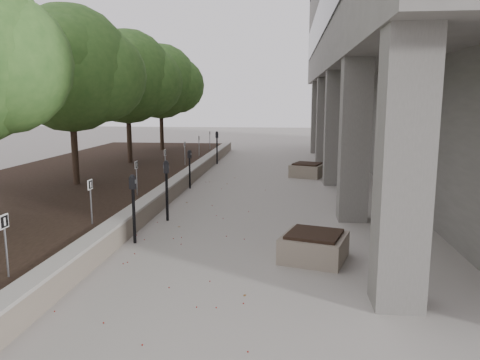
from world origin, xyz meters
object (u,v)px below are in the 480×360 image
at_px(crabapple_tree_3, 71,96).
at_px(planter_back, 307,170).
at_px(parking_meter_2, 134,209).
at_px(crabapple_tree_5, 161,97).
at_px(crabapple_tree_4, 128,97).
at_px(parking_meter_3, 167,191).
at_px(parking_meter_4, 190,169).
at_px(parking_meter_5, 217,148).
at_px(planter_front, 314,246).

relative_size(crabapple_tree_3, planter_back, 4.66).
bearing_deg(parking_meter_2, crabapple_tree_5, 108.04).
bearing_deg(crabapple_tree_4, crabapple_tree_5, 90.00).
bearing_deg(crabapple_tree_5, crabapple_tree_4, -90.00).
bearing_deg(parking_meter_2, planter_back, 71.22).
bearing_deg(parking_meter_3, parking_meter_4, 74.95).
height_order(crabapple_tree_3, parking_meter_4, crabapple_tree_3).
xyz_separation_m(crabapple_tree_3, crabapple_tree_4, (0.00, 5.00, 0.00)).
bearing_deg(crabapple_tree_5, parking_meter_2, -76.92).
xyz_separation_m(crabapple_tree_5, parking_meter_3, (3.58, -12.59, -2.35)).
bearing_deg(crabapple_tree_5, parking_meter_4, -68.69).
xyz_separation_m(parking_meter_4, parking_meter_5, (0.00, 6.12, 0.11)).
height_order(crabapple_tree_3, planter_front, crabapple_tree_3).
xyz_separation_m(parking_meter_4, planter_front, (3.85, -6.79, -0.40)).
height_order(crabapple_tree_3, parking_meter_3, crabapple_tree_3).
distance_m(crabapple_tree_3, parking_meter_2, 6.08).
bearing_deg(parking_meter_2, crabapple_tree_3, 131.92).
bearing_deg(planter_back, parking_meter_2, -113.74).
relative_size(parking_meter_4, planter_back, 1.14).
height_order(parking_meter_3, planter_back, parking_meter_3).
relative_size(parking_meter_5, planter_front, 1.36).
height_order(crabapple_tree_4, planter_back, crabapple_tree_4).
distance_m(parking_meter_5, planter_back, 5.22).
bearing_deg(planter_front, parking_meter_3, 144.23).
bearing_deg(parking_meter_5, parking_meter_4, -102.66).
distance_m(crabapple_tree_5, parking_meter_2, 15.04).
xyz_separation_m(crabapple_tree_5, parking_meter_4, (3.25, -8.33, -2.45)).
xyz_separation_m(crabapple_tree_4, parking_meter_4, (3.25, -3.33, -2.45)).
xyz_separation_m(crabapple_tree_5, planter_back, (7.34, -5.43, -2.85)).
relative_size(parking_meter_2, parking_meter_4, 1.11).
xyz_separation_m(crabapple_tree_5, parking_meter_5, (3.25, -2.21, -2.34)).
height_order(parking_meter_4, parking_meter_5, parking_meter_5).
distance_m(crabapple_tree_4, planter_back, 7.88).
xyz_separation_m(crabapple_tree_4, parking_meter_3, (3.58, -7.59, -2.35)).
xyz_separation_m(parking_meter_2, parking_meter_5, (-0.11, 12.25, 0.04)).
bearing_deg(planter_back, parking_meter_4, -144.62).
xyz_separation_m(crabapple_tree_3, crabapple_tree_5, (0.00, 10.00, 0.00)).
bearing_deg(planter_front, planter_back, 88.58).
bearing_deg(crabapple_tree_4, parking_meter_3, -64.76).
distance_m(parking_meter_5, planter_front, 13.48).
relative_size(parking_meter_3, planter_back, 1.31).
height_order(crabapple_tree_4, parking_meter_4, crabapple_tree_4).
relative_size(crabapple_tree_4, parking_meter_2, 3.68).
bearing_deg(parking_meter_4, parking_meter_5, 106.53).
relative_size(crabapple_tree_4, parking_meter_4, 4.09).
xyz_separation_m(crabapple_tree_5, parking_meter_2, (3.36, -14.47, -2.38)).
xyz_separation_m(crabapple_tree_4, parking_meter_5, (3.25, 2.79, -2.34)).
height_order(crabapple_tree_3, crabapple_tree_5, same).
bearing_deg(parking_meter_3, crabapple_tree_4, 95.78).
xyz_separation_m(crabapple_tree_4, planter_front, (7.10, -10.13, -2.85)).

